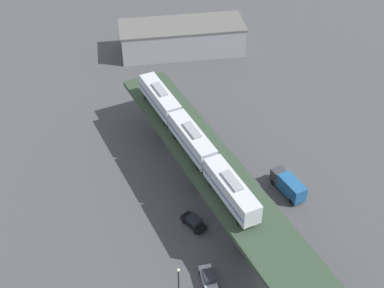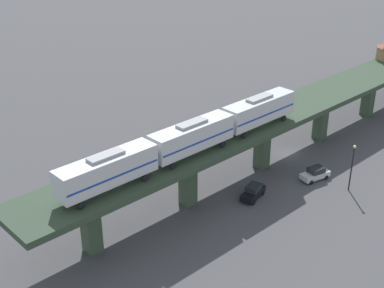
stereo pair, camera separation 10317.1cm
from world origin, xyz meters
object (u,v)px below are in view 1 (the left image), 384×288
object	(u,v)px
subway_train	(192,139)
warehouse_building	(182,38)
street_car_silver	(208,278)
street_car_black	(194,222)
delivery_truck	(288,185)
street_lamp	(179,282)

from	to	relation	value
subway_train	warehouse_building	xyz separation A→B (m)	(5.10, 45.55, -7.11)
street_car_silver	street_car_black	xyz separation A→B (m)	(-0.30, 10.71, 0.00)
delivery_truck	street_car_silver	bearing A→B (deg)	-136.53
subway_train	street_lamp	world-z (taller)	subway_train
street_car_black	delivery_truck	xyz separation A→B (m)	(16.66, 4.80, 0.82)
street_lamp	warehouse_building	world-z (taller)	street_lamp
subway_train	street_car_silver	bearing A→B (deg)	-92.41
street_car_silver	subway_train	bearing A→B (deg)	87.59
street_car_silver	delivery_truck	world-z (taller)	delivery_truck
street_car_silver	street_lamp	bearing A→B (deg)	-153.19
street_lamp	street_car_black	bearing A→B (deg)	71.98
street_car_silver	street_lamp	size ratio (longest dim) A/B	0.65
street_car_silver	delivery_truck	distance (m)	22.56
subway_train	delivery_truck	bearing A→B (deg)	-13.97
warehouse_building	street_car_black	bearing A→B (deg)	-96.54
subway_train	street_car_silver	distance (m)	21.63
street_lamp	subway_train	bearing A→B (deg)	76.14
delivery_truck	street_lamp	world-z (taller)	street_lamp
subway_train	warehouse_building	bearing A→B (deg)	83.62
street_car_black	warehouse_building	size ratio (longest dim) A/B	0.16
street_car_silver	warehouse_building	xyz separation A→B (m)	(5.91, 64.92, 2.47)
street_car_silver	street_car_black	distance (m)	10.71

